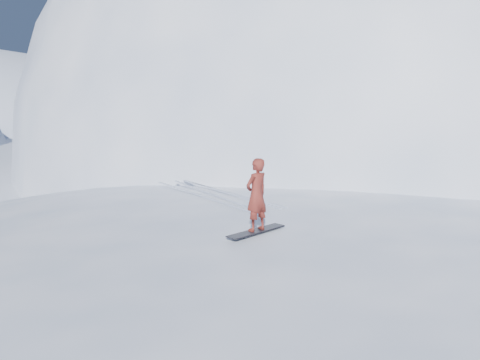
# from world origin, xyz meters

# --- Properties ---
(ground) EXTENTS (400.00, 400.00, 0.00)m
(ground) POSITION_xyz_m (0.00, 0.00, 0.00)
(ground) COLOR white
(ground) RESTS_ON ground
(near_ridge) EXTENTS (36.00, 28.00, 4.80)m
(near_ridge) POSITION_xyz_m (1.00, 3.00, 0.00)
(near_ridge) COLOR white
(near_ridge) RESTS_ON ground
(summit_peak) EXTENTS (60.00, 56.00, 56.00)m
(summit_peak) POSITION_xyz_m (22.00, 26.00, 0.00)
(summit_peak) COLOR white
(summit_peak) RESTS_ON ground
(peak_shoulder) EXTENTS (28.00, 24.00, 18.00)m
(peak_shoulder) POSITION_xyz_m (10.00, 20.00, 0.00)
(peak_shoulder) COLOR white
(peak_shoulder) RESTS_ON ground
(wind_bumps) EXTENTS (16.00, 14.40, 1.00)m
(wind_bumps) POSITION_xyz_m (-0.56, 2.12, 0.00)
(wind_bumps) COLOR white
(wind_bumps) RESTS_ON ground
(snowboard) EXTENTS (1.71, 0.91, 0.03)m
(snowboard) POSITION_xyz_m (-1.25, 0.60, 2.41)
(snowboard) COLOR black
(snowboard) RESTS_ON near_ridge
(snowboarder) EXTENTS (0.74, 0.62, 1.74)m
(snowboarder) POSITION_xyz_m (-1.25, 0.60, 3.30)
(snowboarder) COLOR maroon
(snowboarder) RESTS_ON snowboard
(board_tracks) EXTENTS (2.47, 5.95, 0.04)m
(board_tracks) POSITION_xyz_m (-0.53, 5.42, 2.42)
(board_tracks) COLOR silver
(board_tracks) RESTS_ON ground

